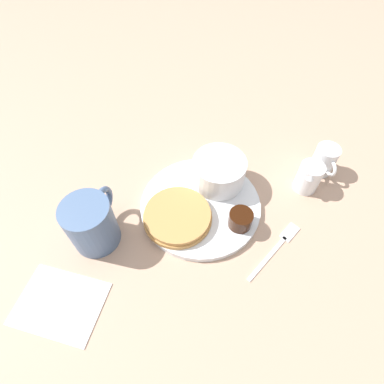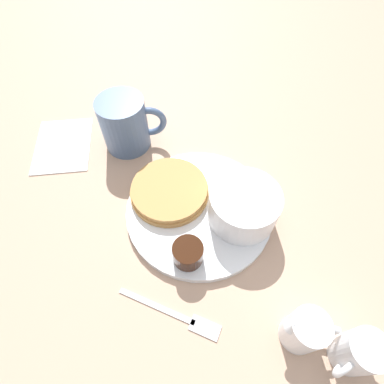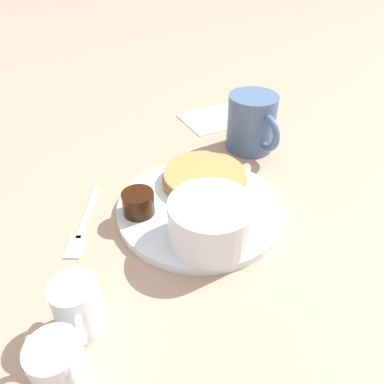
% 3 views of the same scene
% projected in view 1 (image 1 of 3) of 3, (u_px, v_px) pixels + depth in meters
% --- Properties ---
extents(ground_plane, '(4.00, 4.00, 0.00)m').
position_uv_depth(ground_plane, '(200.00, 207.00, 0.58)').
color(ground_plane, tan).
extents(plate, '(0.23, 0.23, 0.01)m').
position_uv_depth(plate, '(200.00, 205.00, 0.58)').
color(plate, white).
rests_on(plate, ground_plane).
extents(pancake_stack, '(0.13, 0.13, 0.02)m').
position_uv_depth(pancake_stack, '(178.00, 216.00, 0.55)').
color(pancake_stack, '#B78447').
rests_on(pancake_stack, plate).
extents(bowl, '(0.10, 0.10, 0.06)m').
position_uv_depth(bowl, '(219.00, 171.00, 0.58)').
color(bowl, white).
rests_on(bowl, plate).
extents(syrup_cup, '(0.04, 0.04, 0.03)m').
position_uv_depth(syrup_cup, '(240.00, 219.00, 0.53)').
color(syrup_cup, black).
rests_on(syrup_cup, plate).
extents(butter_ramekin, '(0.05, 0.05, 0.05)m').
position_uv_depth(butter_ramekin, '(228.00, 173.00, 0.60)').
color(butter_ramekin, white).
rests_on(butter_ramekin, plate).
extents(coffee_mug, '(0.08, 0.12, 0.10)m').
position_uv_depth(coffee_mug, '(92.00, 223.00, 0.51)').
color(coffee_mug, slate).
rests_on(coffee_mug, ground_plane).
extents(creamer_pitcher_near, '(0.05, 0.07, 0.07)m').
position_uv_depth(creamer_pitcher_near, '(309.00, 177.00, 0.59)').
color(creamer_pitcher_near, white).
rests_on(creamer_pitcher_near, ground_plane).
extents(creamer_pitcher_far, '(0.05, 0.06, 0.07)m').
position_uv_depth(creamer_pitcher_far, '(324.00, 160.00, 0.61)').
color(creamer_pitcher_far, white).
rests_on(creamer_pitcher_far, ground_plane).
extents(fork, '(0.06, 0.14, 0.00)m').
position_uv_depth(fork, '(279.00, 245.00, 0.53)').
color(fork, silver).
rests_on(fork, ground_plane).
extents(napkin, '(0.15, 0.12, 0.00)m').
position_uv_depth(napkin, '(60.00, 303.00, 0.47)').
color(napkin, white).
rests_on(napkin, ground_plane).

